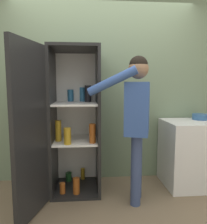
# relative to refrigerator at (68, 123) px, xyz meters

# --- Properties ---
(ground_plane) EXTENTS (12.00, 12.00, 0.00)m
(ground_plane) POSITION_rel_refrigerator_xyz_m (0.48, -0.53, -0.90)
(ground_plane) COLOR #7A664C
(wall_back) EXTENTS (7.00, 0.06, 2.55)m
(wall_back) POSITION_rel_refrigerator_xyz_m (0.48, 0.45, 0.38)
(wall_back) COLOR gray
(wall_back) RESTS_ON ground_plane
(refrigerator) EXTENTS (0.83, 1.21, 1.82)m
(refrigerator) POSITION_rel_refrigerator_xyz_m (0.00, 0.00, 0.00)
(refrigerator) COLOR black
(refrigerator) RESTS_ON ground_plane
(person) EXTENTS (0.76, 0.57, 1.68)m
(person) POSITION_rel_refrigerator_xyz_m (0.80, -0.27, 0.16)
(person) COLOR #384770
(person) RESTS_ON ground_plane
(counter) EXTENTS (0.74, 0.63, 0.88)m
(counter) POSITION_rel_refrigerator_xyz_m (1.65, 0.08, -0.46)
(counter) COLOR white
(counter) RESTS_ON ground_plane
(bowl) EXTENTS (0.21, 0.21, 0.08)m
(bowl) POSITION_rel_refrigerator_xyz_m (1.80, 0.20, 0.02)
(bowl) COLOR #335B8E
(bowl) RESTS_ON counter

